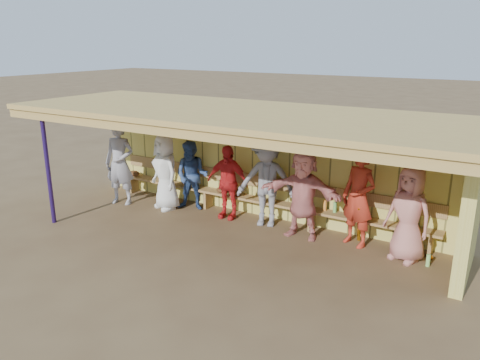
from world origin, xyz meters
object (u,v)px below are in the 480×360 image
player_c (192,176)px  player_f (303,194)px  player_b (165,172)px  bench (258,194)px  player_a (120,163)px  player_h (409,214)px  player_e (267,181)px  player_d (227,182)px  player_g (359,198)px

player_c → player_f: size_ratio=0.90×
player_b → bench: (2.10, 0.57, -0.34)m
player_a → player_h: bearing=-12.1°
player_f → player_h: player_f is taller
player_b → player_e: (2.46, 0.27, 0.09)m
player_a → player_f: 4.51m
player_d → player_g: (2.86, 0.04, 0.13)m
bench → player_a: bearing=-165.4°
player_e → player_h: (2.87, -0.18, -0.11)m
player_d → player_e: size_ratio=0.84×
player_h → player_e: bearing=-163.8°
player_b → player_h: size_ratio=1.02×
player_c → player_f: player_f is taller
player_d → bench: player_d is taller
player_d → player_h: (3.81, -0.14, 0.04)m
player_h → player_g: bearing=-171.0°
player_c → player_d: 0.98m
bench → player_f: bearing=-21.2°
player_f → bench: (-1.25, 0.48, -0.36)m
player_c → player_d: (0.98, -0.04, 0.01)m
player_e → player_a: bearing=173.3°
player_c → player_g: bearing=-17.4°
player_a → player_f: player_a is taller
player_b → bench: player_b is taller
player_e → player_g: (1.93, 0.00, -0.02)m
player_g → bench: (-2.29, 0.31, -0.41)m
player_c → player_d: size_ratio=0.98×
player_h → player_f: bearing=-160.2°
player_f → player_g: size_ratio=0.95×
player_f → player_c: bearing=175.1°
player_b → player_d: (1.53, 0.23, -0.06)m
player_a → player_e: 3.64m
player_d → player_e: player_e is taller
player_f → bench: player_f is taller
player_a → player_b: (1.14, 0.27, -0.11)m
player_e → player_f: (0.89, -0.18, -0.07)m
player_b → player_a: bearing=-144.3°
player_f → player_h: size_ratio=1.04×
player_d → player_h: size_ratio=0.95×
player_c → player_h: 4.79m
player_b → player_f: 3.35m
player_e → player_g: bearing=-15.2°
player_b → player_c: size_ratio=1.09×
player_d → player_f: (1.82, -0.14, 0.08)m
player_c → player_g: player_g is taller
player_d → player_g: bearing=-4.8°
player_d → player_f: 1.83m
player_d → player_e: bearing=-3.2°
player_c → player_f: (2.80, -0.18, 0.09)m
player_a → player_c: bearing=2.3°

